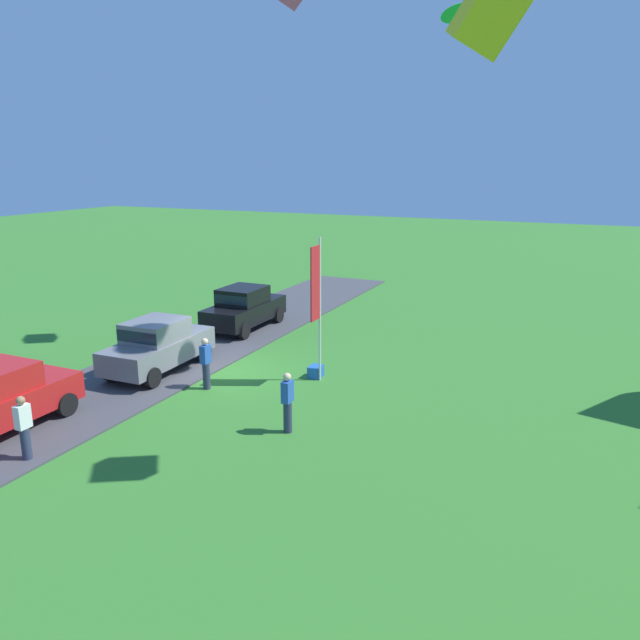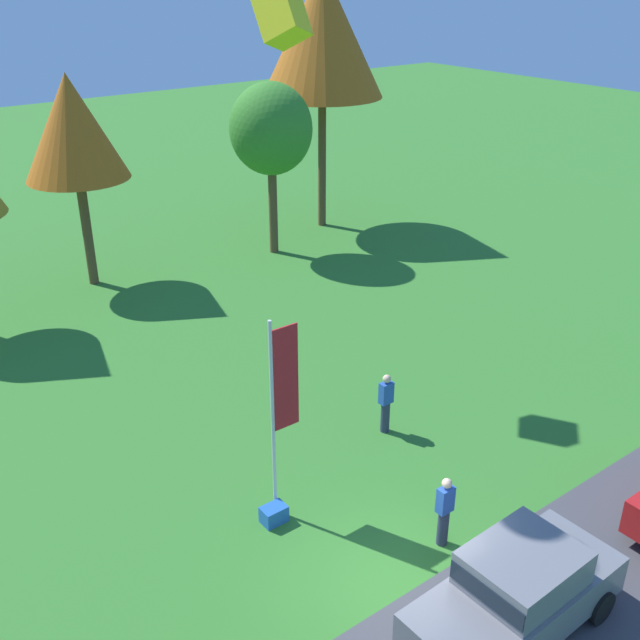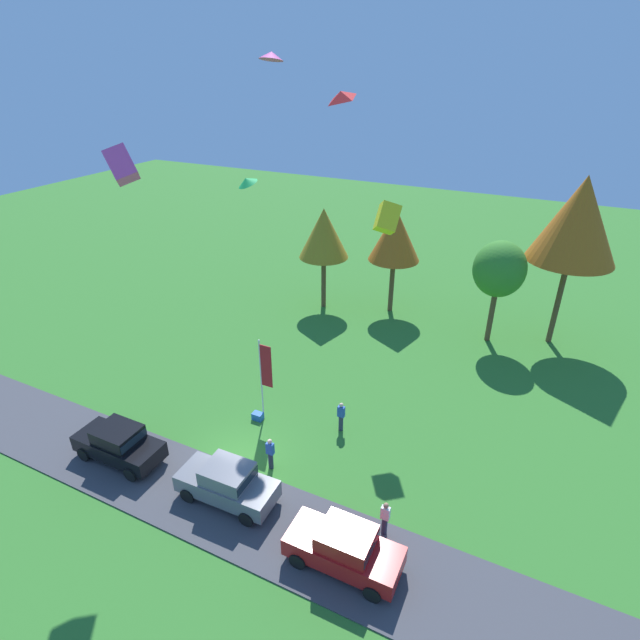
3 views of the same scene
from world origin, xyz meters
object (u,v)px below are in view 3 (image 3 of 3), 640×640
Objects in this scene: car_sedan_by_flagpole at (119,442)px; kite_delta_mid_center at (271,56)px; tree_lone_near at (395,236)px; kite_box_low_drifter at (387,218)px; person_beside_suv at (341,416)px; tree_far_left at (499,270)px; tree_center_back at (324,234)px; kite_delta_high_right at (247,181)px; kite_box_near_flag at (121,165)px; person_on_lawn at (385,518)px; person_watching_sky at (270,453)px; flag_banner at (265,371)px; tree_left_of_center at (578,220)px; car_sedan_far_end at (345,547)px; cooler_box at (258,416)px; car_sedan_near_entrance at (227,482)px; kite_diamond_over_trees at (340,96)px.

car_sedan_by_flagpole is 3.49× the size of kite_delta_mid_center.
tree_lone_near is 5.76× the size of kite_box_low_drifter.
tree_far_left is at bearing 68.16° from person_beside_suv.
kite_delta_high_right is (0.62, -10.29, 5.83)m from tree_center_back.
person_beside_suv is at bearing 24.86° from kite_box_near_flag.
person_on_lawn is 6.15m from person_watching_sky.
tree_far_left is 23.05m from kite_box_near_flag.
tree_lone_near reaches higher than flag_banner.
kite_delta_high_right is at bearing -142.14° from tree_left_of_center.
car_sedan_far_end is 3.49× the size of kite_box_near_flag.
person_on_lawn is at bearing -24.60° from cooler_box.
tree_center_back reaches higher than car_sedan_far_end.
tree_far_left is at bearing 68.30° from car_sedan_near_entrance.
tree_lone_near reaches higher than tree_center_back.
kite_delta_high_right reaches higher than tree_center_back.
flag_banner reaches higher than car_sedan_by_flagpole.
flag_banner is (-1.38, 5.47, 2.03)m from car_sedan_near_entrance.
flag_banner is at bearing -173.91° from kite_diamond_over_trees.
flag_banner is (-3.90, -0.93, 2.19)m from person_beside_suv.
person_beside_suv is 0.15× the size of tree_left_of_center.
car_sedan_far_end is at bearing -65.07° from person_beside_suv.
person_beside_suv is at bearing -39.38° from kite_delta_mid_center.
kite_box_low_drifter is at bearing 54.29° from flag_banner.
tree_left_of_center reaches higher than car_sedan_far_end.
flag_banner is at bearing -123.15° from tree_far_left.
kite_delta_high_right reaches higher than car_sedan_by_flagpole.
person_beside_suv is 15.45m from kite_box_near_flag.
car_sedan_far_end is at bearing -7.11° from car_sedan_near_entrance.
person_on_lawn is 1.63× the size of kite_delta_high_right.
flag_banner is (-1.62, -15.33, -2.88)m from tree_lone_near.
tree_center_back is (-5.34, 16.76, 4.98)m from person_watching_sky.
car_sedan_far_end is 16.69m from kite_diamond_over_trees.
tree_left_of_center reaches higher than car_sedan_near_entrance.
car_sedan_far_end is at bearing -62.24° from tree_center_back.
kite_box_near_flag is (-17.25, -18.47, 4.88)m from tree_left_of_center.
kite_box_near_flag is at bearing -93.52° from tree_center_back.
tree_left_of_center reaches higher than kite_box_low_drifter.
kite_delta_mid_center is at bearing 89.55° from kite_delta_high_right.
tree_left_of_center is 13.34m from kite_box_low_drifter.
cooler_box is (2.84, -14.01, -5.66)m from tree_center_back.
kite_delta_mid_center is at bearing 80.26° from car_sedan_by_flagpole.
person_beside_suv is 12.91m from kite_delta_high_right.
flag_banner is at bearing -125.71° from kite_box_low_drifter.
kite_delta_mid_center is (-4.69, 9.31, 16.42)m from person_watching_sky.
tree_center_back is 1.09× the size of tree_far_left.
tree_lone_near is at bearing 98.25° from kite_diamond_over_trees.
kite_delta_mid_center is (0.02, 2.84, 5.60)m from kite_delta_high_right.
car_sedan_by_flagpole is at bearing -129.61° from flag_banner.
kite_box_low_drifter is (0.22, 4.79, 9.20)m from person_beside_suv.
tree_center_back is at bearing 101.47° from cooler_box.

